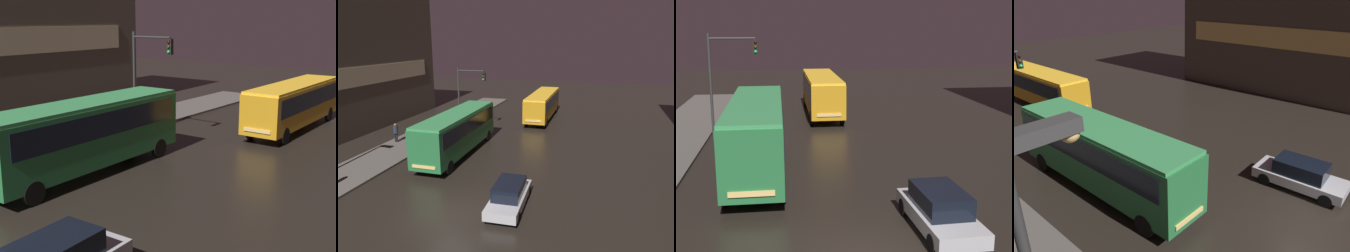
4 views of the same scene
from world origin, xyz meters
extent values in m
cube|color=#236B38|center=(-3.66, 8.92, 1.92)|extent=(2.53, 10.92, 2.74)
cube|color=black|center=(-3.66, 8.92, 2.54)|extent=(2.58, 10.05, 1.10)
cube|color=#399252|center=(-3.66, 8.92, 3.37)|extent=(2.48, 10.70, 0.16)
cube|color=#F4CC72|center=(-3.59, 3.46, 0.95)|extent=(1.68, 0.12, 0.20)
cylinder|color=black|center=(-2.51, 4.89, 0.50)|extent=(0.26, 1.00, 1.00)
cylinder|color=black|center=(-4.70, 4.86, 0.50)|extent=(0.26, 1.00, 1.00)
cylinder|color=black|center=(-2.61, 12.98, 0.50)|extent=(0.26, 1.00, 1.00)
cylinder|color=black|center=(-4.80, 12.95, 0.50)|extent=(0.26, 1.00, 1.00)
cube|color=orange|center=(0.56, 23.27, 1.73)|extent=(2.44, 10.72, 2.35)
cube|color=black|center=(0.56, 23.27, 2.15)|extent=(2.49, 9.87, 1.10)
cube|color=yellow|center=(0.56, 23.27, 2.98)|extent=(2.39, 10.51, 0.16)
cube|color=#F4CC72|center=(0.61, 17.90, 0.95)|extent=(1.64, 0.11, 0.20)
cylinder|color=black|center=(1.67, 19.33, 0.50)|extent=(0.26, 1.00, 1.00)
cylinder|color=black|center=(-0.48, 19.31, 0.50)|extent=(0.26, 1.00, 1.00)
cylinder|color=black|center=(1.60, 27.23, 0.50)|extent=(0.26, 1.00, 1.00)
cylinder|color=black|center=(-0.54, 27.21, 0.50)|extent=(0.26, 1.00, 1.00)
cube|color=#B7B7BC|center=(2.78, 1.60, 0.55)|extent=(1.93, 4.49, 0.50)
cube|color=black|center=(2.78, 1.60, 1.16)|extent=(1.58, 2.50, 0.71)
cylinder|color=black|center=(3.63, 0.13, 0.32)|extent=(0.23, 0.65, 0.64)
cylinder|color=black|center=(2.07, 0.05, 0.32)|extent=(0.23, 0.65, 0.64)
cylinder|color=black|center=(3.49, 3.14, 0.32)|extent=(0.23, 0.65, 0.64)
cylinder|color=black|center=(1.93, 3.07, 0.32)|extent=(0.23, 0.65, 0.64)
cylinder|color=#2D2D2D|center=(-6.65, 15.75, 3.20)|extent=(0.16, 0.16, 6.39)
cylinder|color=#2D2D2D|center=(-5.29, 15.75, 6.09)|extent=(2.71, 0.12, 0.12)
cube|color=black|center=(-3.94, 15.75, 5.59)|extent=(0.30, 0.24, 0.90)
sphere|color=#390706|center=(-3.94, 15.61, 5.87)|extent=(0.18, 0.18, 0.18)
sphere|color=#3B2B07|center=(-3.94, 15.61, 5.59)|extent=(0.18, 0.18, 0.18)
sphere|color=green|center=(-3.94, 15.61, 5.31)|extent=(0.18, 0.18, 0.18)
camera|label=1|loc=(12.02, -5.69, 7.20)|focal=50.00mm
camera|label=2|loc=(7.34, -14.13, 8.96)|focal=35.00mm
camera|label=3|loc=(-2.32, -12.69, 6.91)|focal=50.00mm
camera|label=4|loc=(-11.69, -3.27, 9.30)|focal=35.00mm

